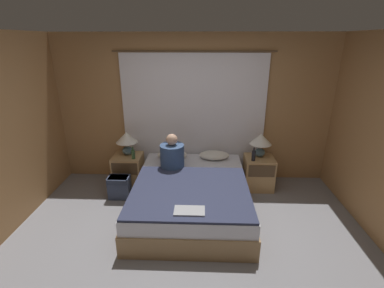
{
  "coord_description": "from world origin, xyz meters",
  "views": [
    {
      "loc": [
        0.15,
        -2.76,
        2.38
      ],
      "look_at": [
        0.0,
        1.08,
        0.94
      ],
      "focal_mm": 26.0,
      "sensor_mm": 36.0,
      "label": 1
    }
  ],
  "objects_px": {
    "pillow_right": "(214,155)",
    "person_left_in_bed": "(172,155)",
    "beer_bottle_on_left_stand": "(133,154)",
    "laptop_on_bed": "(189,211)",
    "lamp_left": "(127,140)",
    "beer_bottle_on_right_stand": "(254,156)",
    "bed": "(191,196)",
    "nightstand_right": "(258,173)",
    "backpack_on_floor": "(119,186)",
    "lamp_right": "(261,141)",
    "nightstand_left": "(128,170)",
    "pillow_left": "(172,155)"
  },
  "relations": [
    {
      "from": "nightstand_right",
      "to": "beer_bottle_on_right_stand",
      "type": "bearing_deg",
      "value": -137.21
    },
    {
      "from": "bed",
      "to": "laptop_on_bed",
      "type": "xyz_separation_m",
      "value": [
        0.01,
        -0.8,
        0.28
      ]
    },
    {
      "from": "beer_bottle_on_left_stand",
      "to": "pillow_right",
      "type": "bearing_deg",
      "value": 9.15
    },
    {
      "from": "lamp_right",
      "to": "pillow_left",
      "type": "height_order",
      "value": "lamp_right"
    },
    {
      "from": "bed",
      "to": "nightstand_right",
      "type": "relative_size",
      "value": 3.71
    },
    {
      "from": "pillow_left",
      "to": "beer_bottle_on_left_stand",
      "type": "distance_m",
      "value": 0.66
    },
    {
      "from": "lamp_left",
      "to": "bed",
      "type": "bearing_deg",
      "value": -35.19
    },
    {
      "from": "pillow_right",
      "to": "laptop_on_bed",
      "type": "distance_m",
      "value": 1.65
    },
    {
      "from": "nightstand_left",
      "to": "backpack_on_floor",
      "type": "height_order",
      "value": "nightstand_left"
    },
    {
      "from": "bed",
      "to": "person_left_in_bed",
      "type": "bearing_deg",
      "value": 125.68
    },
    {
      "from": "backpack_on_floor",
      "to": "laptop_on_bed",
      "type": "bearing_deg",
      "value": -43.56
    },
    {
      "from": "lamp_left",
      "to": "beer_bottle_on_left_stand",
      "type": "height_order",
      "value": "lamp_left"
    },
    {
      "from": "bed",
      "to": "laptop_on_bed",
      "type": "height_order",
      "value": "laptop_on_bed"
    },
    {
      "from": "person_left_in_bed",
      "to": "beer_bottle_on_right_stand",
      "type": "xyz_separation_m",
      "value": [
        1.29,
        0.17,
        -0.06
      ]
    },
    {
      "from": "lamp_left",
      "to": "beer_bottle_on_right_stand",
      "type": "bearing_deg",
      "value": -4.81
    },
    {
      "from": "nightstand_right",
      "to": "lamp_right",
      "type": "height_order",
      "value": "lamp_right"
    },
    {
      "from": "nightstand_left",
      "to": "beer_bottle_on_right_stand",
      "type": "xyz_separation_m",
      "value": [
        2.09,
        -0.12,
        0.36
      ]
    },
    {
      "from": "laptop_on_bed",
      "to": "person_left_in_bed",
      "type": "bearing_deg",
      "value": 104.78
    },
    {
      "from": "nightstand_right",
      "to": "lamp_left",
      "type": "relative_size",
      "value": 1.4
    },
    {
      "from": "beer_bottle_on_right_stand",
      "to": "nightstand_right",
      "type": "bearing_deg",
      "value": 42.79
    },
    {
      "from": "nightstand_right",
      "to": "pillow_right",
      "type": "xyz_separation_m",
      "value": [
        -0.75,
        0.09,
        0.27
      ]
    },
    {
      "from": "pillow_right",
      "to": "laptop_on_bed",
      "type": "height_order",
      "value": "pillow_right"
    },
    {
      "from": "bed",
      "to": "nightstand_left",
      "type": "relative_size",
      "value": 3.71
    },
    {
      "from": "nightstand_left",
      "to": "lamp_right",
      "type": "distance_m",
      "value": 2.28
    },
    {
      "from": "beer_bottle_on_right_stand",
      "to": "person_left_in_bed",
      "type": "bearing_deg",
      "value": -172.52
    },
    {
      "from": "bed",
      "to": "pillow_right",
      "type": "height_order",
      "value": "pillow_right"
    },
    {
      "from": "nightstand_right",
      "to": "pillow_right",
      "type": "relative_size",
      "value": 1.09
    },
    {
      "from": "backpack_on_floor",
      "to": "nightstand_right",
      "type": "bearing_deg",
      "value": 10.29
    },
    {
      "from": "pillow_right",
      "to": "person_left_in_bed",
      "type": "height_order",
      "value": "person_left_in_bed"
    },
    {
      "from": "lamp_right",
      "to": "pillow_left",
      "type": "xyz_separation_m",
      "value": [
        -1.47,
        0.04,
        -0.28
      ]
    },
    {
      "from": "beer_bottle_on_left_stand",
      "to": "laptop_on_bed",
      "type": "relative_size",
      "value": 0.59
    },
    {
      "from": "bed",
      "to": "lamp_left",
      "type": "bearing_deg",
      "value": 144.81
    },
    {
      "from": "pillow_right",
      "to": "beer_bottle_on_right_stand",
      "type": "xyz_separation_m",
      "value": [
        0.62,
        -0.21,
        0.09
      ]
    },
    {
      "from": "pillow_right",
      "to": "nightstand_left",
      "type": "bearing_deg",
      "value": -176.36
    },
    {
      "from": "lamp_left",
      "to": "person_left_in_bed",
      "type": "relative_size",
      "value": 0.71
    },
    {
      "from": "bed",
      "to": "pillow_right",
      "type": "relative_size",
      "value": 4.06
    },
    {
      "from": "beer_bottle_on_left_stand",
      "to": "laptop_on_bed",
      "type": "xyz_separation_m",
      "value": [
        0.98,
        -1.4,
        -0.11
      ]
    },
    {
      "from": "lamp_left",
      "to": "backpack_on_floor",
      "type": "distance_m",
      "value": 0.77
    },
    {
      "from": "lamp_right",
      "to": "pillow_right",
      "type": "distance_m",
      "value": 0.8
    },
    {
      "from": "bed",
      "to": "nightstand_left",
      "type": "bearing_deg",
      "value": 146.75
    },
    {
      "from": "beer_bottle_on_left_stand",
      "to": "laptop_on_bed",
      "type": "bearing_deg",
      "value": -54.97
    },
    {
      "from": "bed",
      "to": "person_left_in_bed",
      "type": "height_order",
      "value": "person_left_in_bed"
    },
    {
      "from": "pillow_left",
      "to": "laptop_on_bed",
      "type": "bearing_deg",
      "value": -77.13
    },
    {
      "from": "nightstand_left",
      "to": "laptop_on_bed",
      "type": "xyz_separation_m",
      "value": [
        1.12,
        -1.52,
        0.25
      ]
    },
    {
      "from": "pillow_left",
      "to": "nightstand_left",
      "type": "bearing_deg",
      "value": -172.93
    },
    {
      "from": "pillow_left",
      "to": "beer_bottle_on_right_stand",
      "type": "xyz_separation_m",
      "value": [
        1.34,
        -0.21,
        0.09
      ]
    },
    {
      "from": "lamp_right",
      "to": "beer_bottle_on_right_stand",
      "type": "height_order",
      "value": "lamp_right"
    },
    {
      "from": "pillow_left",
      "to": "backpack_on_floor",
      "type": "relative_size",
      "value": 1.38
    },
    {
      "from": "person_left_in_bed",
      "to": "backpack_on_floor",
      "type": "relative_size",
      "value": 1.52
    },
    {
      "from": "nightstand_left",
      "to": "person_left_in_bed",
      "type": "bearing_deg",
      "value": -20.06
    }
  ]
}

